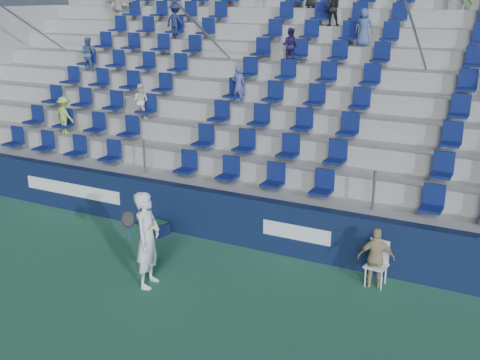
# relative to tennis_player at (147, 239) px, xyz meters

# --- Properties ---
(ground) EXTENTS (70.00, 70.00, 0.00)m
(ground) POSITION_rel_tennis_player_xyz_m (0.65, -0.44, -0.99)
(ground) COLOR #2D6B4C
(ground) RESTS_ON ground
(sponsor_wall) EXTENTS (24.00, 0.32, 1.20)m
(sponsor_wall) POSITION_rel_tennis_player_xyz_m (0.65, 2.71, -0.39)
(sponsor_wall) COLOR #101C3D
(sponsor_wall) RESTS_ON ground
(grandstand) EXTENTS (24.00, 8.17, 6.63)m
(grandstand) POSITION_rel_tennis_player_xyz_m (0.64, 7.80, 1.14)
(grandstand) COLOR #A2A39D
(grandstand) RESTS_ON ground
(tennis_player) EXTENTS (0.71, 0.81, 1.98)m
(tennis_player) POSITION_rel_tennis_player_xyz_m (0.00, 0.00, 0.00)
(tennis_player) COLOR silver
(tennis_player) RESTS_ON ground
(line_judge_chair) EXTENTS (0.45, 0.46, 0.93)m
(line_judge_chair) POSITION_rel_tennis_player_xyz_m (4.07, 2.20, -0.47)
(line_judge_chair) COLOR white
(line_judge_chair) RESTS_ON ground
(line_judge) EXTENTS (0.79, 0.52, 1.25)m
(line_judge) POSITION_rel_tennis_player_xyz_m (4.07, 2.06, -0.37)
(line_judge) COLOR tan
(line_judge) RESTS_ON ground
(ball_bin) EXTENTS (0.63, 0.47, 0.32)m
(ball_bin) POSITION_rel_tennis_player_xyz_m (-1.43, 2.31, -0.82)
(ball_bin) COLOR #0F1639
(ball_bin) RESTS_ON ground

